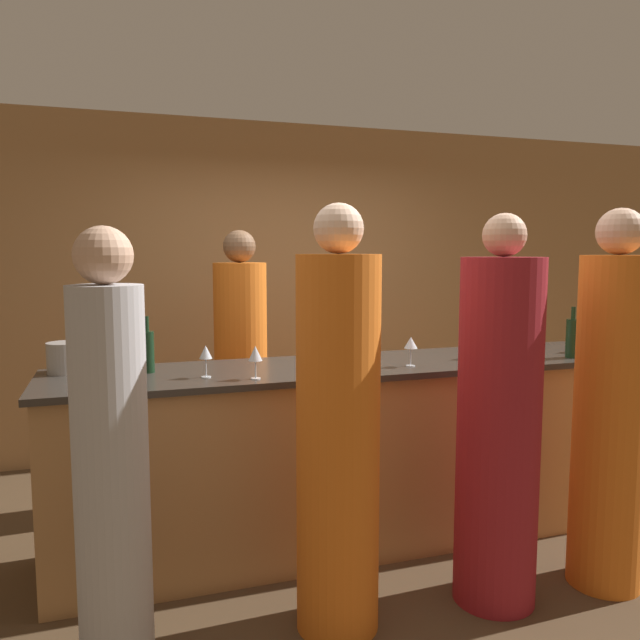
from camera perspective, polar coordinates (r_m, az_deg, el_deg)
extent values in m
plane|color=#4C3823|center=(3.96, 3.48, -19.28)|extent=(14.00, 14.00, 0.00)
cube|color=#A37547|center=(5.45, -4.07, 3.00)|extent=(8.00, 0.06, 2.80)
cube|color=#B27F4C|center=(3.77, 3.53, -12.21)|extent=(3.44, 0.69, 1.03)
cube|color=#332D28|center=(3.64, 3.59, -4.24)|extent=(3.50, 0.75, 0.04)
cylinder|color=orange|center=(4.41, -7.22, -5.45)|extent=(0.37, 0.37, 1.63)
sphere|color=brown|center=(4.32, -7.39, 6.69)|extent=(0.22, 0.22, 0.22)
cylinder|color=orange|center=(2.83, 1.65, -11.41)|extent=(0.37, 0.37, 1.70)
sphere|color=beige|center=(2.70, 1.71, 8.37)|extent=(0.22, 0.22, 0.22)
cylinder|color=#B2B2B7|center=(2.71, -18.51, -13.89)|extent=(0.30, 0.30, 1.58)
sphere|color=tan|center=(2.55, -19.21, 5.61)|extent=(0.23, 0.23, 0.23)
cylinder|color=orange|center=(3.51, 25.03, -8.56)|extent=(0.36, 0.36, 1.69)
sphere|color=tan|center=(3.40, 25.78, 7.30)|extent=(0.23, 0.23, 0.23)
cylinder|color=maroon|center=(3.16, 15.98, -9.89)|extent=(0.40, 0.40, 1.68)
sphere|color=tan|center=(3.04, 16.52, 7.46)|extent=(0.20, 0.20, 0.20)
cylinder|color=black|center=(4.11, 22.07, -1.57)|extent=(0.08, 0.08, 0.24)
cylinder|color=black|center=(4.09, 22.16, 0.60)|extent=(0.03, 0.03, 0.08)
cylinder|color=black|center=(3.46, -15.52, -2.83)|extent=(0.08, 0.08, 0.22)
cylinder|color=black|center=(3.44, -15.59, -0.33)|extent=(0.03, 0.03, 0.08)
cylinder|color=#9E9993|center=(3.60, -22.25, -3.20)|extent=(0.19, 0.19, 0.16)
cylinder|color=silver|center=(3.57, 8.27, -4.16)|extent=(0.05, 0.05, 0.00)
cylinder|color=silver|center=(3.56, 8.28, -3.35)|extent=(0.01, 0.01, 0.10)
cone|color=silver|center=(3.55, 8.30, -2.06)|extent=(0.08, 0.08, 0.06)
cylinder|color=silver|center=(3.99, 18.00, -3.32)|extent=(0.05, 0.05, 0.00)
cylinder|color=silver|center=(3.98, 18.03, -2.63)|extent=(0.01, 0.01, 0.09)
cone|color=silver|center=(3.97, 18.06, -1.49)|extent=(0.08, 0.08, 0.07)
cylinder|color=silver|center=(3.43, 2.80, -4.56)|extent=(0.05, 0.05, 0.00)
cylinder|color=silver|center=(3.42, 2.80, -3.77)|extent=(0.01, 0.01, 0.09)
cone|color=silver|center=(3.41, 2.81, -2.55)|extent=(0.08, 0.08, 0.06)
cylinder|color=silver|center=(4.38, 22.75, -2.67)|extent=(0.05, 0.05, 0.00)
cylinder|color=silver|center=(4.37, 22.78, -2.04)|extent=(0.01, 0.01, 0.09)
cone|color=silver|center=(4.36, 22.83, -0.96)|extent=(0.08, 0.08, 0.07)
cylinder|color=silver|center=(3.90, 14.00, -3.41)|extent=(0.05, 0.05, 0.00)
cylinder|color=silver|center=(3.89, 14.02, -2.69)|extent=(0.01, 0.01, 0.09)
cone|color=silver|center=(3.88, 14.04, -1.59)|extent=(0.06, 0.06, 0.06)
cylinder|color=silver|center=(3.20, -5.91, -5.35)|extent=(0.05, 0.05, 0.00)
cylinder|color=silver|center=(3.19, -5.92, -4.51)|extent=(0.01, 0.01, 0.09)
cone|color=silver|center=(3.18, -5.94, -3.04)|extent=(0.07, 0.07, 0.08)
cylinder|color=silver|center=(3.40, 0.80, -4.62)|extent=(0.05, 0.05, 0.00)
cylinder|color=silver|center=(3.39, 0.81, -3.95)|extent=(0.01, 0.01, 0.08)
cone|color=silver|center=(3.38, 0.81, -2.67)|extent=(0.07, 0.07, 0.08)
cylinder|color=silver|center=(3.28, -10.37, -5.15)|extent=(0.05, 0.05, 0.00)
cylinder|color=silver|center=(3.27, -10.39, -4.30)|extent=(0.01, 0.01, 0.09)
cone|color=silver|center=(3.25, -10.42, -2.89)|extent=(0.07, 0.07, 0.07)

